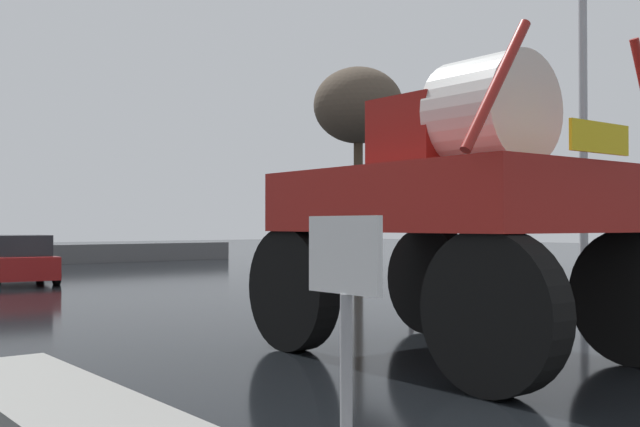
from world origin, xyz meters
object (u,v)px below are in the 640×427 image
object	(u,v)px
streetlight_near_right	(586,86)
bare_tree_right	(358,107)
oversize_sprayer	(457,206)
sedan_ahead	(20,260)
traffic_signal_near_right	(406,188)
lane_arrow_sign	(345,312)

from	to	relation	value
streetlight_near_right	bare_tree_right	size ratio (longest dim) A/B	1.19
oversize_sprayer	sedan_ahead	xyz separation A→B (m)	(-0.80, 17.48, -1.39)
traffic_signal_near_right	bare_tree_right	bearing A→B (deg)	54.54
lane_arrow_sign	traffic_signal_near_right	bearing A→B (deg)	43.75
lane_arrow_sign	sedan_ahead	world-z (taller)	lane_arrow_sign
lane_arrow_sign	traffic_signal_near_right	xyz separation A→B (m)	(8.49, 8.13, 1.28)
lane_arrow_sign	streetlight_near_right	world-z (taller)	streetlight_near_right
oversize_sprayer	bare_tree_right	world-z (taller)	bare_tree_right
lane_arrow_sign	bare_tree_right	distance (m)	22.62
bare_tree_right	streetlight_near_right	bearing A→B (deg)	-104.90
streetlight_near_right	oversize_sprayer	bearing A→B (deg)	-161.90
lane_arrow_sign	oversize_sprayer	distance (m)	6.41
oversize_sprayer	streetlight_near_right	bearing A→B (deg)	-71.46
traffic_signal_near_right	bare_tree_right	size ratio (longest dim) A/B	0.49
streetlight_near_right	traffic_signal_near_right	bearing A→B (deg)	144.73
traffic_signal_near_right	bare_tree_right	distance (m)	11.00
lane_arrow_sign	bare_tree_right	world-z (taller)	bare_tree_right
traffic_signal_near_right	oversize_sprayer	bearing A→B (deg)	-127.19
sedan_ahead	streetlight_near_right	bearing A→B (deg)	-147.11
traffic_signal_near_right	streetlight_near_right	bearing A→B (deg)	-35.27
oversize_sprayer	sedan_ahead	world-z (taller)	oversize_sprayer
sedan_ahead	traffic_signal_near_right	size ratio (longest dim) A/B	1.19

